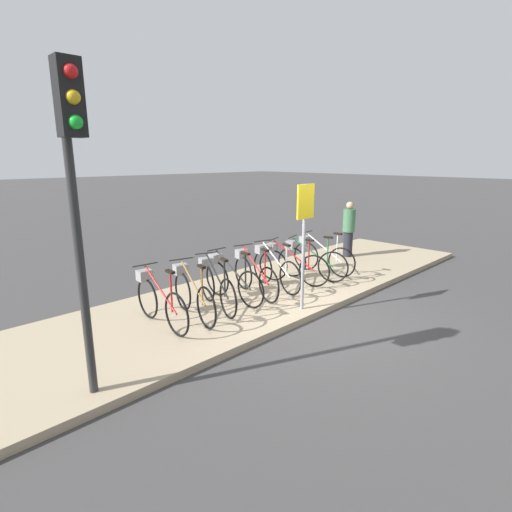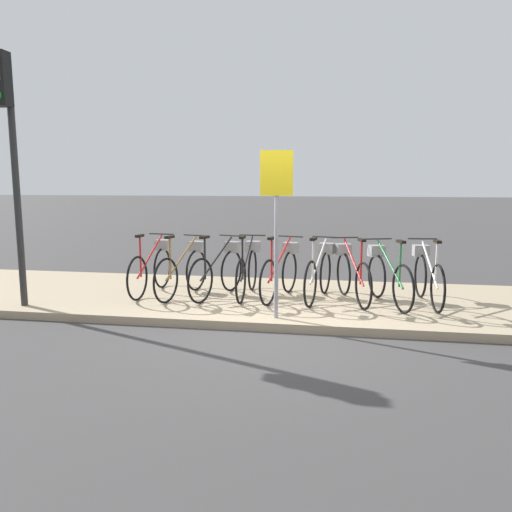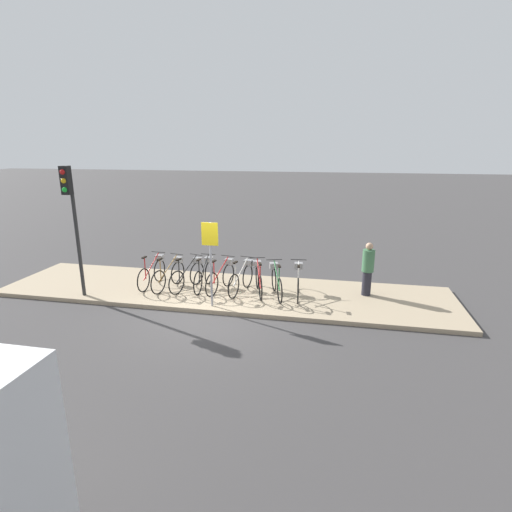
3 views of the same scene
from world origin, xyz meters
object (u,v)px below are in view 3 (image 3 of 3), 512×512
Objects in this scene: parked_bicycle_1 at (170,274)px; parked_bicycle_7 at (276,281)px; parked_bicycle_0 at (153,271)px; parked_bicycle_8 at (298,281)px; parked_bicycle_6 at (258,278)px; pedestrian at (368,268)px; sign_post at (210,250)px; parked_bicycle_3 at (204,274)px; parked_bicycle_4 at (222,276)px; parked_bicycle_5 at (242,277)px; traffic_light at (71,205)px; parked_bicycle_2 at (189,274)px.

parked_bicycle_1 and parked_bicycle_7 have the same top height.
parked_bicycle_0 is 4.48m from parked_bicycle_8.
parked_bicycle_6 is at bearing -179.15° from parked_bicycle_8.
parked_bicycle_8 is at bearing 11.16° from parked_bicycle_7.
pedestrian is 4.54m from sign_post.
parked_bicycle_3 is 1.00× the size of parked_bicycle_8.
sign_post is at bearing -63.94° from parked_bicycle_3.
parked_bicycle_7 is at bearing -1.81° from parked_bicycle_0.
parked_bicycle_6 is (2.72, 0.09, 0.00)m from parked_bicycle_1.
parked_bicycle_4 is at bearing 3.71° from parked_bicycle_1.
parked_bicycle_1 is at bearing -178.21° from parked_bicycle_6.
parked_bicycle_4 is at bearing 175.73° from parked_bicycle_7.
pedestrian is at bearing 7.12° from parked_bicycle_5.
parked_bicycle_7 is (1.66, -0.12, 0.00)m from parked_bicycle_4.
traffic_light is (-3.26, -1.35, 2.19)m from parked_bicycle_3.
parked_bicycle_2 and parked_bicycle_4 have the same top height.
parked_bicycle_6 is at bearing 14.36° from traffic_light.
parked_bicycle_1 is at bearing 27.97° from traffic_light.
parked_bicycle_1 is 1.03× the size of parked_bicycle_7.
sign_post is at bearing -34.07° from parked_bicycle_1.
parked_bicycle_5 is (2.82, 0.01, 0.00)m from parked_bicycle_0.
sign_post reaches higher than parked_bicycle_1.
parked_bicycle_0 is 0.74× the size of sign_post.
sign_post reaches higher than parked_bicycle_8.
parked_bicycle_0 is 3.32m from parked_bicycle_6.
traffic_light reaches higher than parked_bicycle_3.
parked_bicycle_7 is at bearing -167.19° from pedestrian.
parked_bicycle_0 is at bearing 178.19° from parked_bicycle_7.
parked_bicycle_1 and parked_bicycle_5 have the same top height.
parked_bicycle_0 is 1.04× the size of parked_bicycle_7.
parked_bicycle_0 is 1.02× the size of parked_bicycle_4.
parked_bicycle_3 and parked_bicycle_7 have the same top height.
parked_bicycle_6 is at bearing -0.96° from parked_bicycle_4.
parked_bicycle_5 is 0.50m from parked_bicycle_6.
parked_bicycle_4 is 1.12m from parked_bicycle_6.
parked_bicycle_4 is at bearing 93.27° from sign_post.
parked_bicycle_1 is 2.30m from sign_post.
parked_bicycle_7 is at bearing 11.96° from traffic_light.
parked_bicycle_6 and parked_bicycle_8 have the same top height.
parked_bicycle_2 is 1.64m from parked_bicycle_5.
parked_bicycle_7 is (3.26, -0.02, 0.00)m from parked_bicycle_1.
parked_bicycle_5 is 1.66m from parked_bicycle_8.
parked_bicycle_2 is at bearing -174.56° from pedestrian.
parked_bicycle_3 is (1.04, 0.17, 0.00)m from parked_bicycle_1.
parked_bicycle_4 is at bearing 179.96° from parked_bicycle_8.
traffic_light is at bearing -165.64° from parked_bicycle_6.
parked_bicycle_1 is 0.58m from parked_bicycle_2.
parked_bicycle_3 is (0.46, 0.11, 0.00)m from parked_bicycle_2.
parked_bicycle_3 is 0.46× the size of traffic_light.
parked_bicycle_5 is (0.62, 0.01, 0.00)m from parked_bicycle_4.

